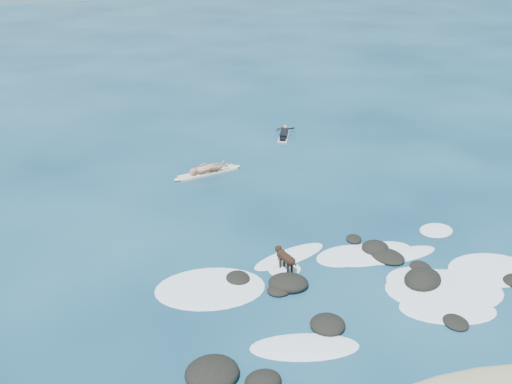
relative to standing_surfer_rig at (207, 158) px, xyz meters
name	(u,v)px	position (x,y,z in m)	size (l,w,h in m)	color
ground	(331,257)	(2.16, -8.41, -0.76)	(160.00, 160.00, 0.00)	#0A2642
reef_rocks	(337,300)	(1.19, -10.80, -0.65)	(11.41, 6.52, 0.56)	black
breaking_foam	(377,278)	(2.99, -10.06, -0.75)	(12.92, 6.33, 0.12)	white
standing_surfer_rig	(207,158)	(0.00, 0.00, 0.00)	(3.35, 1.13, 1.91)	beige
paddling_surfer_rig	(284,134)	(5.15, 3.63, -0.62)	(1.51, 2.23, 0.40)	silver
dog	(285,257)	(0.36, -8.67, -0.24)	(0.49, 1.20, 0.77)	black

